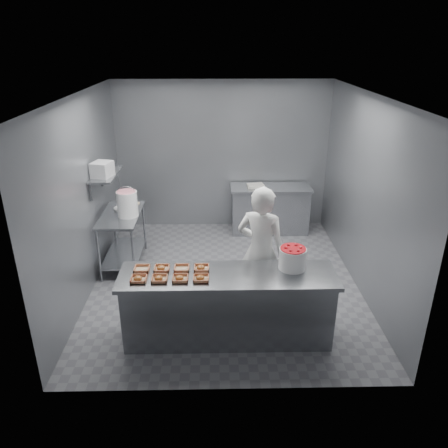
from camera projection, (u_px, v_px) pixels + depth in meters
The scene contains 24 objects.
floor at pixel (225, 281), 6.77m from camera, with size 4.50×4.50×0.00m, color #4C4C51.
ceiling at pixel (225, 94), 5.66m from camera, with size 4.50×4.50×0.00m, color white.
wall_back at pixel (222, 156), 8.28m from camera, with size 4.00×0.04×2.80m, color slate.
wall_left at pixel (84, 197), 6.17m from camera, with size 0.04×4.50×2.80m, color slate.
wall_right at pixel (364, 195), 6.25m from camera, with size 0.04×4.50×2.80m, color slate.
service_counter at pixel (228, 306), 5.35m from camera, with size 2.60×0.70×0.90m.
prep_table at pixel (122, 231), 7.05m from camera, with size 0.60×1.20×0.90m.
back_counter at pixel (270, 209), 8.35m from camera, with size 1.50×0.60×0.90m.
wall_shelf at pixel (105, 175), 6.67m from camera, with size 0.35×0.90×0.03m, color slate.
tray_0 at pixel (138, 279), 5.03m from camera, with size 0.19×0.18×0.06m.
tray_1 at pixel (159, 279), 5.04m from camera, with size 0.19×0.18×0.06m.
tray_2 at pixel (180, 278), 5.04m from camera, with size 0.19×0.18×0.06m.
tray_3 at pixel (201, 278), 5.05m from camera, with size 0.19×0.18×0.06m.
tray_4 at pixel (142, 269), 5.25m from camera, with size 0.19×0.18×0.04m.
tray_5 at pixel (162, 268), 5.26m from camera, with size 0.19×0.18×0.06m.
tray_6 at pixel (182, 268), 5.26m from camera, with size 0.19×0.18×0.04m.
tray_7 at pixel (201, 268), 5.27m from camera, with size 0.19×0.18×0.06m.
worker at pixel (261, 251), 5.73m from camera, with size 0.65×0.43×1.79m, color white.
strawberry_tub at pixel (293, 258), 5.25m from camera, with size 0.33×0.33×0.27m.
glaze_bucket at pixel (127, 203), 6.77m from camera, with size 0.34×0.32×0.49m.
bucket_lid at pixel (123, 208), 7.13m from camera, with size 0.30×0.30×0.02m, color white.
rag at pixel (134, 203), 7.33m from camera, with size 0.15×0.12×0.02m, color #CCB28C.
appliance at pixel (102, 169), 6.48m from camera, with size 0.26×0.30×0.22m, color gray.
paper_stack at pixel (256, 186), 8.16m from camera, with size 0.30×0.22×0.05m, color silver.
Camera 1 is at (-0.14, -5.86, 3.50)m, focal length 35.00 mm.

